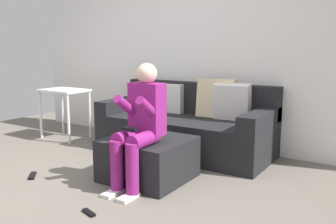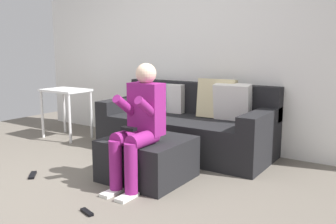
{
  "view_description": "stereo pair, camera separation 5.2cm",
  "coord_description": "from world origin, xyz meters",
  "px_view_note": "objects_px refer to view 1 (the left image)",
  "views": [
    {
      "loc": [
        2.38,
        -2.11,
        1.27
      ],
      "look_at": [
        0.28,
        1.13,
        0.59
      ],
      "focal_mm": 38.74,
      "sensor_mm": 36.0,
      "label": 1
    },
    {
      "loc": [
        2.42,
        -2.09,
        1.27
      ],
      "look_at": [
        0.28,
        1.13,
        0.59
      ],
      "focal_mm": 38.74,
      "sensor_mm": 36.0,
      "label": 2
    }
  ],
  "objects_px": {
    "couch_sectional": "(187,126)",
    "person_seated": "(140,122)",
    "remote_by_storage_bin": "(33,176)",
    "ottoman": "(148,159)",
    "remote_near_ottoman": "(89,213)",
    "side_table": "(64,97)"
  },
  "relations": [
    {
      "from": "couch_sectional",
      "to": "person_seated",
      "type": "height_order",
      "value": "person_seated"
    },
    {
      "from": "remote_by_storage_bin",
      "to": "person_seated",
      "type": "bearing_deg",
      "value": 64.92
    },
    {
      "from": "ottoman",
      "to": "remote_near_ottoman",
      "type": "relative_size",
      "value": 5.19
    },
    {
      "from": "side_table",
      "to": "remote_by_storage_bin",
      "type": "height_order",
      "value": "side_table"
    },
    {
      "from": "remote_near_ottoman",
      "to": "person_seated",
      "type": "bearing_deg",
      "value": 107.47
    },
    {
      "from": "ottoman",
      "to": "remote_by_storage_bin",
      "type": "height_order",
      "value": "ottoman"
    },
    {
      "from": "person_seated",
      "to": "remote_near_ottoman",
      "type": "xyz_separation_m",
      "value": [
        0.01,
        -0.68,
        -0.6
      ]
    },
    {
      "from": "remote_by_storage_bin",
      "to": "remote_near_ottoman",
      "type": "bearing_deg",
      "value": 29.69
    },
    {
      "from": "person_seated",
      "to": "remote_by_storage_bin",
      "type": "relative_size",
      "value": 5.8
    },
    {
      "from": "person_seated",
      "to": "remote_by_storage_bin",
      "type": "xyz_separation_m",
      "value": [
        -1.06,
        -0.39,
        -0.6
      ]
    },
    {
      "from": "person_seated",
      "to": "ottoman",
      "type": "bearing_deg",
      "value": 106.42
    },
    {
      "from": "couch_sectional",
      "to": "remote_near_ottoman",
      "type": "xyz_separation_m",
      "value": [
        0.23,
        -1.92,
        -0.31
      ]
    },
    {
      "from": "couch_sectional",
      "to": "side_table",
      "type": "bearing_deg",
      "value": -169.27
    },
    {
      "from": "couch_sectional",
      "to": "person_seated",
      "type": "relative_size",
      "value": 1.85
    },
    {
      "from": "couch_sectional",
      "to": "remote_by_storage_bin",
      "type": "relative_size",
      "value": 10.74
    },
    {
      "from": "remote_near_ottoman",
      "to": "remote_by_storage_bin",
      "type": "relative_size",
      "value": 0.75
    },
    {
      "from": "couch_sectional",
      "to": "remote_by_storage_bin",
      "type": "distance_m",
      "value": 1.86
    },
    {
      "from": "side_table",
      "to": "remote_near_ottoman",
      "type": "bearing_deg",
      "value": -37.92
    },
    {
      "from": "remote_near_ottoman",
      "to": "remote_by_storage_bin",
      "type": "xyz_separation_m",
      "value": [
        -1.07,
        0.29,
        0.0
      ]
    },
    {
      "from": "ottoman",
      "to": "remote_near_ottoman",
      "type": "height_order",
      "value": "ottoman"
    },
    {
      "from": "remote_near_ottoman",
      "to": "couch_sectional",
      "type": "bearing_deg",
      "value": 113.61
    },
    {
      "from": "couch_sectional",
      "to": "side_table",
      "type": "distance_m",
      "value": 1.85
    }
  ]
}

